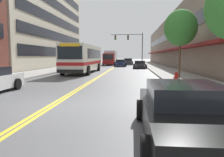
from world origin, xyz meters
TOP-DOWN VIEW (x-y plane):
  - ground_plane at (0.00, 37.00)m, footprint 240.00×240.00m
  - sidewalk_left at (-7.43, 37.00)m, footprint 3.87×106.00m
  - sidewalk_right at (7.43, 37.00)m, footprint 3.87×106.00m
  - centre_line at (0.00, 37.00)m, footprint 0.34×106.00m
  - storefront_row_right at (13.60, 37.00)m, footprint 9.10×68.00m
  - city_bus at (-2.58, 17.31)m, footprint 2.92×11.30m
  - car_slate_blue_parked_left_mid at (-4.32, 32.90)m, footprint 2.00×4.54m
  - car_black_parked_right_foreground at (4.30, -2.95)m, footprint 2.15×4.88m
  - car_charcoal_parked_right_mid at (4.32, 27.10)m, footprint 2.09×4.50m
  - car_dark_grey_moving_lead at (2.32, 41.32)m, footprint 2.06×4.82m
  - car_navy_moving_second at (0.95, 33.08)m, footprint 2.19×4.40m
  - car_red_moving_third at (1.88, 48.65)m, footprint 2.15×4.89m
  - box_truck at (-1.74, 40.50)m, footprint 2.71×8.02m
  - traffic_signal_mast at (2.95, 38.28)m, footprint 6.72×0.38m
  - street_tree_right_mid at (7.13, 11.22)m, footprint 2.76×2.76m
  - fire_hydrant at (5.95, 6.52)m, footprint 0.30×0.22m

SIDE VIEW (x-z plane):
  - ground_plane at x=0.00m, z-range 0.00..0.00m
  - centre_line at x=0.00m, z-range 0.00..0.01m
  - sidewalk_left at x=-7.43m, z-range 0.00..0.14m
  - sidewalk_right at x=7.43m, z-range 0.00..0.14m
  - fire_hydrant at x=5.95m, z-range 0.14..0.89m
  - car_charcoal_parked_right_mid at x=4.32m, z-range -0.04..1.15m
  - car_black_parked_right_foreground at x=4.30m, z-range -0.04..1.22m
  - car_slate_blue_parked_left_mid at x=-4.32m, z-range -0.04..1.27m
  - car_navy_moving_second at x=0.95m, z-range -0.03..1.28m
  - car_red_moving_third at x=1.88m, z-range -0.05..1.31m
  - car_dark_grey_moving_lead at x=2.32m, z-range -0.05..1.39m
  - box_truck at x=-1.74m, z-range 0.03..3.15m
  - city_bus at x=-2.58m, z-range 0.21..3.33m
  - street_tree_right_mid at x=7.13m, z-range 1.45..7.13m
  - storefront_row_right at x=13.60m, z-range 0.00..9.10m
  - traffic_signal_mast at x=2.95m, z-range 1.46..8.21m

